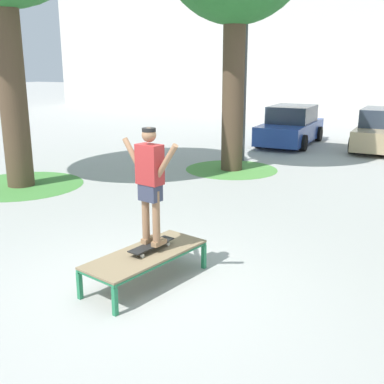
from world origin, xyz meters
TOP-DOWN VIEW (x-y plane):
  - ground_plane at (0.00, 0.00)m, footprint 120.00×120.00m
  - building_facade at (-2.83, 26.27)m, footprint 39.57×4.00m
  - skate_box at (-0.07, 0.05)m, footprint 1.15×2.02m
  - skateboard at (-0.04, 0.17)m, footprint 0.35×0.82m
  - skater at (-0.04, 0.18)m, footprint 1.00×0.34m
  - grass_patch_near_left at (-6.02, 3.45)m, footprint 3.19×3.19m
  - grass_patch_mid_back at (-1.79, 7.70)m, footprint 2.76×2.76m
  - car_blue at (-1.44, 13.09)m, footprint 1.94×4.21m
  - car_tan at (1.94, 13.44)m, footprint 1.97×4.23m
  - light_post at (-1.98, 9.16)m, footprint 0.36×0.36m

SIDE VIEW (x-z plane):
  - ground_plane at x=0.00m, z-range 0.00..0.00m
  - grass_patch_near_left at x=-6.02m, z-range 0.00..0.01m
  - grass_patch_mid_back at x=-1.79m, z-range 0.00..0.01m
  - skate_box at x=-0.07m, z-range 0.18..0.64m
  - skateboard at x=-0.04m, z-range 0.49..0.58m
  - car_blue at x=-1.44m, z-range -0.06..1.44m
  - car_tan at x=1.94m, z-range -0.06..1.44m
  - skater at x=-0.04m, z-range 0.68..2.38m
  - light_post at x=-1.98m, z-range 0.91..6.74m
  - building_facade at x=-2.83m, z-range 0.00..13.60m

